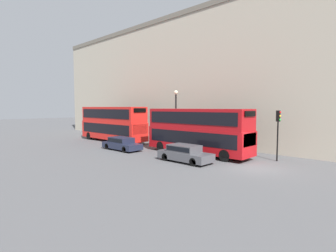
% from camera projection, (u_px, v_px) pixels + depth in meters
% --- Properties ---
extents(ground_plane, '(200.00, 200.00, 0.00)m').
position_uv_depth(ground_plane, '(255.00, 168.00, 19.07)').
color(ground_plane, '#515154').
extents(building_facade, '(1.10, 80.00, 16.00)m').
position_uv_depth(building_facade, '(292.00, 64.00, 23.53)').
color(building_facade, '#B2A893').
rests_on(building_facade, ground).
extents(bus_leading, '(2.59, 10.58, 4.29)m').
position_uv_depth(bus_leading, '(197.00, 129.00, 24.50)').
color(bus_leading, '#A80F14').
rests_on(bus_leading, ground).
extents(bus_second_in_queue, '(2.59, 11.07, 4.47)m').
position_uv_depth(bus_second_in_queue, '(113.00, 122.00, 33.91)').
color(bus_second_in_queue, red).
rests_on(bus_second_in_queue, ground).
extents(car_dark_sedan, '(1.83, 4.59, 1.38)m').
position_uv_depth(car_dark_sedan, '(185.00, 153.00, 21.24)').
color(car_dark_sedan, '#47474C').
rests_on(car_dark_sedan, ground).
extents(car_hatchback, '(1.79, 4.67, 1.32)m').
position_uv_depth(car_hatchback, '(122.00, 143.00, 27.09)').
color(car_hatchback, '#1E2338').
rests_on(car_hatchback, ground).
extents(traffic_light, '(0.30, 0.36, 4.16)m').
position_uv_depth(traffic_light, '(278.00, 125.00, 21.35)').
color(traffic_light, black).
rests_on(traffic_light, ground).
extents(street_lamp, '(0.44, 0.44, 6.26)m').
position_uv_depth(street_lamp, '(176.00, 112.00, 28.59)').
color(street_lamp, black).
rests_on(street_lamp, ground).
extents(pedestrian, '(0.36, 0.36, 1.62)m').
position_uv_depth(pedestrian, '(159.00, 137.00, 32.29)').
color(pedestrian, brown).
rests_on(pedestrian, ground).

